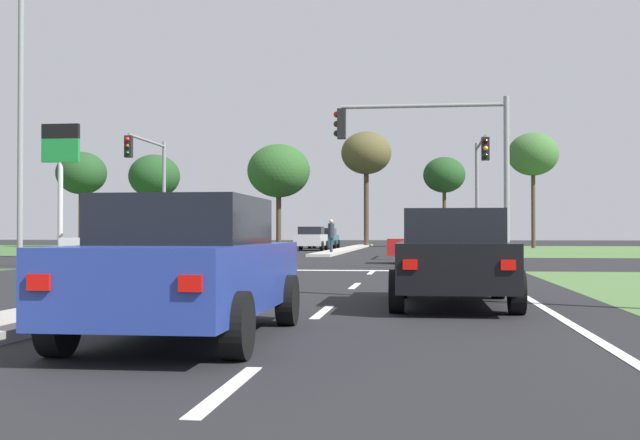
% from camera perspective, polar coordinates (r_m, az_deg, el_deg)
% --- Properties ---
extents(ground_plane, '(200.00, 200.00, 0.00)m').
position_cam_1_polar(ground_plane, '(32.70, -1.68, -2.97)').
color(ground_plane, black).
extents(grass_verge_far_left, '(35.00, 35.00, 0.01)m').
position_cam_1_polar(grass_verge_far_left, '(64.45, -21.19, -1.89)').
color(grass_verge_far_left, '#385B2D').
rests_on(grass_verge_far_left, ground).
extents(median_island_near, '(1.20, 22.00, 0.14)m').
position_cam_1_polar(median_island_near, '(14.23, -13.36, -5.34)').
color(median_island_near, gray).
rests_on(median_island_near, ground).
extents(median_island_far, '(1.20, 36.00, 0.14)m').
position_cam_1_polar(median_island_far, '(57.53, 2.08, -2.01)').
color(median_island_far, '#ADA89E').
rests_on(median_island_far, ground).
extents(lane_dash_near, '(0.14, 2.00, 0.01)m').
position_cam_1_polar(lane_dash_near, '(6.25, -6.50, -11.69)').
color(lane_dash_near, silver).
rests_on(lane_dash_near, ground).
extents(lane_dash_second, '(0.14, 2.00, 0.01)m').
position_cam_1_polar(lane_dash_second, '(12.12, 0.18, -6.45)').
color(lane_dash_second, silver).
rests_on(lane_dash_second, ground).
extents(lane_dash_third, '(0.14, 2.00, 0.01)m').
position_cam_1_polar(lane_dash_third, '(18.07, 2.45, -4.62)').
color(lane_dash_third, silver).
rests_on(lane_dash_third, ground).
extents(lane_dash_fourth, '(0.14, 2.00, 0.01)m').
position_cam_1_polar(lane_dash_fourth, '(24.05, 3.59, -3.70)').
color(lane_dash_fourth, silver).
rests_on(lane_dash_fourth, ground).
extents(edge_line_right, '(0.14, 24.00, 0.01)m').
position_cam_1_polar(edge_line_right, '(14.48, 14.66, -5.52)').
color(edge_line_right, silver).
rests_on(edge_line_right, ground).
extents(stop_bar_near, '(6.40, 0.50, 0.01)m').
position_cam_1_polar(stop_bar_near, '(25.35, 4.44, -3.55)').
color(stop_bar_near, silver).
rests_on(stop_bar_near, ground).
extents(crosswalk_bar_near, '(0.70, 2.80, 0.01)m').
position_cam_1_polar(crosswalk_bar_near, '(29.40, -15.70, -3.16)').
color(crosswalk_bar_near, silver).
rests_on(crosswalk_bar_near, ground).
extents(crosswalk_bar_second, '(0.70, 2.80, 0.01)m').
position_cam_1_polar(crosswalk_bar_second, '(28.98, -13.60, -3.20)').
color(crosswalk_bar_second, silver).
rests_on(crosswalk_bar_second, ground).
extents(crosswalk_bar_third, '(0.70, 2.80, 0.01)m').
position_cam_1_polar(crosswalk_bar_third, '(28.59, -11.44, -3.24)').
color(crosswalk_bar_third, silver).
rests_on(crosswalk_bar_third, ground).
extents(crosswalk_bar_fourth, '(0.70, 2.80, 0.01)m').
position_cam_1_polar(crosswalk_bar_fourth, '(28.25, -9.22, -3.27)').
color(crosswalk_bar_fourth, silver).
rests_on(crosswalk_bar_fourth, ground).
extents(crosswalk_bar_fifth, '(0.70, 2.80, 0.01)m').
position_cam_1_polar(crosswalk_bar_fifth, '(27.95, -6.95, -3.30)').
color(crosswalk_bar_fifth, silver).
rests_on(crosswalk_bar_fifth, ground).
extents(crosswalk_bar_sixth, '(0.70, 2.80, 0.01)m').
position_cam_1_polar(crosswalk_bar_sixth, '(27.70, -4.64, -3.33)').
color(crosswalk_bar_sixth, silver).
rests_on(crosswalk_bar_sixth, ground).
extents(car_teal_near, '(2.10, 4.17, 1.55)m').
position_cam_1_polar(car_teal_near, '(61.94, 0.30, -1.26)').
color(car_teal_near, '#19565B').
rests_on(car_teal_near, ground).
extents(car_white_second, '(4.61, 1.95, 1.50)m').
position_cam_1_polar(car_white_second, '(32.39, -13.44, -1.60)').
color(car_white_second, silver).
rests_on(car_white_second, ground).
extents(car_blue_third, '(1.96, 4.52, 1.57)m').
position_cam_1_polar(car_blue_third, '(9.15, -9.17, -3.24)').
color(car_blue_third, navy).
rests_on(car_blue_third, ground).
extents(car_black_fourth, '(1.94, 4.55, 1.55)m').
position_cam_1_polar(car_black_fourth, '(13.42, 9.23, -2.54)').
color(car_black_fourth, black).
rests_on(car_black_fourth, ground).
extents(car_red_fifth, '(4.41, 1.94, 1.47)m').
position_cam_1_polar(car_red_fifth, '(31.42, 8.81, -1.66)').
color(car_red_fifth, '#A31919').
rests_on(car_red_fifth, ground).
extents(car_silver_sixth, '(1.99, 4.20, 1.59)m').
position_cam_1_polar(car_silver_sixth, '(54.68, -0.63, -1.29)').
color(car_silver_sixth, '#B7B7BC').
rests_on(car_silver_sixth, ground).
extents(traffic_signal_far_right, '(0.32, 5.35, 5.40)m').
position_cam_1_polar(traffic_signal_far_right, '(37.09, 11.12, 3.12)').
color(traffic_signal_far_right, gray).
rests_on(traffic_signal_far_right, ground).
extents(traffic_signal_near_right, '(5.48, 0.32, 5.41)m').
position_cam_1_polar(traffic_signal_near_right, '(25.84, 8.36, 4.90)').
color(traffic_signal_near_right, gray).
rests_on(traffic_signal_near_right, ground).
extents(traffic_signal_far_left, '(0.32, 5.29, 5.69)m').
position_cam_1_polar(traffic_signal_far_left, '(39.15, -11.71, 3.18)').
color(traffic_signal_far_left, gray).
rests_on(traffic_signal_far_left, ground).
extents(street_lamp_second, '(1.40, 1.51, 9.79)m').
position_cam_1_polar(street_lamp_second, '(30.67, -20.45, 7.08)').
color(street_lamp_second, gray).
rests_on(street_lamp_second, ground).
extents(pedestrian_at_median, '(0.34, 0.34, 1.77)m').
position_cam_1_polar(pedestrian_at_median, '(43.94, 0.79, -0.86)').
color(pedestrian_at_median, '#232833').
rests_on(pedestrian_at_median, median_island_far).
extents(fuel_price_totem, '(1.80, 0.24, 6.28)m').
position_cam_1_polar(fuel_price_totem, '(40.13, -17.68, 4.03)').
color(fuel_price_totem, silver).
rests_on(fuel_price_totem, ground).
extents(treeline_near, '(4.23, 4.23, 8.02)m').
position_cam_1_polar(treeline_near, '(71.70, -16.34, 3.12)').
color(treeline_near, '#423323').
rests_on(treeline_near, ground).
extents(treeline_second, '(4.29, 4.29, 7.77)m').
position_cam_1_polar(treeline_second, '(69.99, -11.51, 2.99)').
color(treeline_second, '#423323').
rests_on(treeline_second, ground).
extents(treeline_third, '(5.20, 5.20, 8.54)m').
position_cam_1_polar(treeline_third, '(67.70, -2.90, 3.43)').
color(treeline_third, '#423323').
rests_on(treeline_third, ground).
extents(treeline_fourth, '(4.31, 4.31, 9.88)m').
position_cam_1_polar(treeline_fourth, '(70.24, 3.25, 4.64)').
color(treeline_fourth, '#423323').
rests_on(treeline_fourth, ground).
extents(treeline_fifth, '(3.96, 3.96, 9.02)m').
position_cam_1_polar(treeline_fifth, '(66.04, 14.67, 4.43)').
color(treeline_fifth, '#423323').
rests_on(treeline_fifth, ground).
extents(treeline_sixth, '(3.51, 3.51, 7.52)m').
position_cam_1_polar(treeline_sixth, '(68.86, 8.68, 3.10)').
color(treeline_sixth, '#423323').
rests_on(treeline_sixth, ground).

